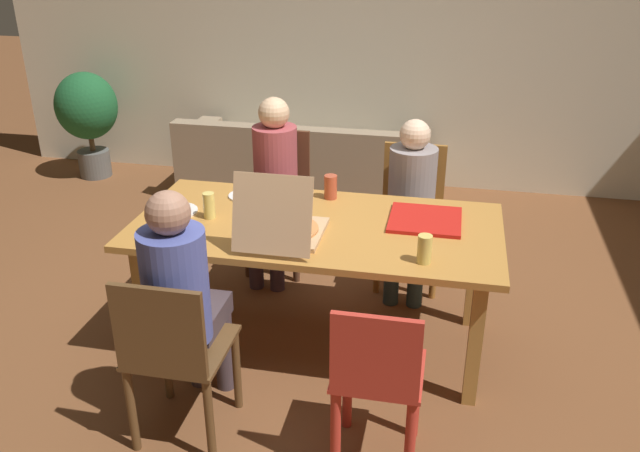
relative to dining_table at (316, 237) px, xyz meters
name	(u,v)px	position (x,y,z in m)	size (l,w,h in m)	color
ground_plane	(317,340)	(0.00, 0.00, -0.69)	(20.00, 20.00, 0.00)	brown
back_wall	(382,32)	(0.00, 2.80, 0.71)	(7.19, 0.12, 2.80)	beige
dining_table	(316,237)	(0.00, 0.00, 0.00)	(2.03, 0.99, 0.77)	#B57A35
chair_0	(279,198)	(-0.46, 0.93, -0.18)	(0.42, 0.39, 0.98)	brown
person_0	(273,176)	(-0.46, 0.79, 0.04)	(0.30, 0.50, 1.25)	#433140
chair_1	(411,210)	(0.46, 0.91, -0.18)	(0.44, 0.42, 0.94)	#986329
person_1	(411,194)	(0.46, 0.76, -0.01)	(0.31, 0.51, 1.16)	#2C3F44
chair_2	(174,352)	(-0.46, -0.94, -0.18)	(0.44, 0.45, 0.91)	brown
person_2	(183,293)	(-0.46, -0.79, 0.04)	(0.30, 0.54, 1.26)	#43363B
chair_3	(377,382)	(0.46, -0.91, -0.23)	(0.40, 0.38, 0.87)	red
pizza_box_0	(283,228)	(-0.13, -0.21, 0.14)	(0.40, 0.51, 0.41)	tan
pizza_box_1	(425,220)	(0.59, 0.15, 0.09)	(0.40, 0.40, 0.02)	red
plate_0	(176,211)	(-0.82, -0.01, 0.09)	(0.25, 0.25, 0.01)	white
plate_1	(246,195)	(-0.50, 0.30, 0.09)	(0.21, 0.21, 0.03)	white
drinking_glass_0	(209,206)	(-0.60, -0.04, 0.16)	(0.07, 0.07, 0.15)	#DDC863
drinking_glass_1	(425,249)	(0.61, -0.34, 0.15)	(0.07, 0.07, 0.14)	#DBC05C
drinking_glass_2	(331,187)	(0.01, 0.38, 0.15)	(0.08, 0.08, 0.14)	#B5482F
couch	(304,169)	(-0.59, 2.21, -0.42)	(2.18, 0.78, 0.73)	gray
potted_plant	(87,112)	(-2.73, 2.33, -0.05)	(0.58, 0.58, 1.02)	#595854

